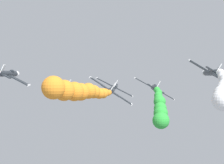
{
  "coord_description": "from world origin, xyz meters",
  "views": [
    {
      "loc": [
        3.64,
        -77.25,
        82.94
      ],
      "look_at": [
        0.0,
        0.0,
        81.47
      ],
      "focal_mm": 61.52,
      "sensor_mm": 36.0,
      "label": 1
    }
  ],
  "objects_px": {
    "airplane_lead": "(115,87)",
    "airplane_left_inner": "(71,87)",
    "airplane_left_outer": "(111,90)",
    "airplane_right_outer": "(8,74)",
    "airplane_trailing": "(211,73)",
    "airplane_right_inner": "(154,88)"
  },
  "relations": [
    {
      "from": "airplane_lead",
      "to": "airplane_right_inner",
      "type": "distance_m",
      "value": 11.55
    },
    {
      "from": "airplane_right_outer",
      "to": "airplane_left_inner",
      "type": "bearing_deg",
      "value": 37.66
    },
    {
      "from": "airplane_right_inner",
      "to": "airplane_trailing",
      "type": "distance_m",
      "value": 14.07
    },
    {
      "from": "airplane_left_inner",
      "to": "airplane_trailing",
      "type": "height_order",
      "value": "airplane_trailing"
    },
    {
      "from": "airplane_right_outer",
      "to": "airplane_trailing",
      "type": "xyz_separation_m",
      "value": [
        37.77,
        0.08,
        0.17
      ]
    },
    {
      "from": "airplane_left_inner",
      "to": "airplane_trailing",
      "type": "distance_m",
      "value": 28.52
    },
    {
      "from": "airplane_lead",
      "to": "airplane_left_inner",
      "type": "xyz_separation_m",
      "value": [
        -8.87,
        -9.29,
        0.15
      ]
    },
    {
      "from": "airplane_right_outer",
      "to": "airplane_trailing",
      "type": "distance_m",
      "value": 37.77
    },
    {
      "from": "airplane_right_inner",
      "to": "airplane_right_outer",
      "type": "bearing_deg",
      "value": -160.77
    },
    {
      "from": "airplane_trailing",
      "to": "airplane_right_outer",
      "type": "bearing_deg",
      "value": -179.87
    },
    {
      "from": "airplane_lead",
      "to": "airplane_right_inner",
      "type": "height_order",
      "value": "airplane_right_inner"
    },
    {
      "from": "airplane_left_outer",
      "to": "airplane_right_outer",
      "type": "relative_size",
      "value": 1.0
    },
    {
      "from": "airplane_right_inner",
      "to": "airplane_lead",
      "type": "bearing_deg",
      "value": 138.43
    },
    {
      "from": "airplane_left_inner",
      "to": "airplane_left_outer",
      "type": "relative_size",
      "value": 1.0
    },
    {
      "from": "airplane_left_inner",
      "to": "airplane_right_inner",
      "type": "bearing_deg",
      "value": 5.31
    },
    {
      "from": "airplane_lead",
      "to": "airplane_right_inner",
      "type": "relative_size",
      "value": 1.0
    },
    {
      "from": "airplane_left_outer",
      "to": "airplane_right_inner",
      "type": "bearing_deg",
      "value": 45.26
    },
    {
      "from": "airplane_lead",
      "to": "airplane_left_inner",
      "type": "relative_size",
      "value": 1.0
    },
    {
      "from": "airplane_left_inner",
      "to": "airplane_right_inner",
      "type": "relative_size",
      "value": 1.0
    },
    {
      "from": "airplane_left_inner",
      "to": "airplane_right_inner",
      "type": "height_order",
      "value": "airplane_right_inner"
    },
    {
      "from": "airplane_right_outer",
      "to": "airplane_trailing",
      "type": "relative_size",
      "value": 1.0
    },
    {
      "from": "airplane_lead",
      "to": "airplane_left_outer",
      "type": "xyz_separation_m",
      "value": [
        -0.02,
        -16.4,
        -0.16
      ]
    }
  ]
}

